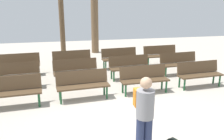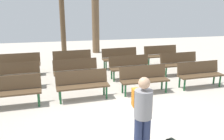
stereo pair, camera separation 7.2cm
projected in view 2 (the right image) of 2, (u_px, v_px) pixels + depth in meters
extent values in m
plane|color=#B2A899|center=(131.00, 117.00, 6.42)|extent=(24.00, 24.00, 0.00)
cube|color=#4C3823|center=(12.00, 93.00, 6.91)|extent=(1.63, 0.56, 0.05)
cube|color=#4C3823|center=(12.00, 83.00, 7.03)|extent=(1.60, 0.24, 0.40)
cylinder|color=#194C28|center=(39.00, 100.00, 7.01)|extent=(0.06, 0.06, 0.40)
cylinder|color=#194C28|center=(39.00, 96.00, 7.30)|extent=(0.06, 0.06, 0.40)
cube|color=#4C3823|center=(83.00, 86.00, 7.44)|extent=(1.63, 0.58, 0.05)
cube|color=#4C3823|center=(82.00, 77.00, 7.56)|extent=(1.60, 0.26, 0.40)
cylinder|color=#194C28|center=(60.00, 98.00, 7.17)|extent=(0.06, 0.06, 0.40)
cylinder|color=#194C28|center=(107.00, 93.00, 7.55)|extent=(0.06, 0.06, 0.40)
cylinder|color=#194C28|center=(60.00, 94.00, 7.47)|extent=(0.06, 0.06, 0.40)
cylinder|color=#194C28|center=(104.00, 89.00, 7.84)|extent=(0.06, 0.06, 0.40)
cube|color=#4C3823|center=(145.00, 80.00, 7.95)|extent=(1.62, 0.53, 0.05)
cube|color=#4C3823|center=(143.00, 72.00, 8.07)|extent=(1.60, 0.21, 0.40)
cylinder|color=#194C28|center=(125.00, 91.00, 7.70)|extent=(0.06, 0.06, 0.40)
cylinder|color=#194C28|center=(166.00, 87.00, 8.03)|extent=(0.06, 0.06, 0.40)
cylinder|color=#194C28|center=(123.00, 87.00, 8.00)|extent=(0.06, 0.06, 0.40)
cylinder|color=#194C28|center=(162.00, 84.00, 8.33)|extent=(0.06, 0.06, 0.40)
cube|color=#4C3823|center=(200.00, 75.00, 8.46)|extent=(1.63, 0.57, 0.05)
cube|color=#4C3823|center=(198.00, 67.00, 8.57)|extent=(1.60, 0.25, 0.40)
cylinder|color=#194C28|center=(185.00, 85.00, 8.20)|extent=(0.06, 0.06, 0.40)
cylinder|color=#194C28|center=(220.00, 81.00, 8.56)|extent=(0.06, 0.06, 0.40)
cylinder|color=#194C28|center=(180.00, 82.00, 8.49)|extent=(0.06, 0.06, 0.40)
cylinder|color=#194C28|center=(214.00, 78.00, 8.85)|extent=(0.06, 0.06, 0.40)
cube|color=#4C3823|center=(16.00, 77.00, 8.32)|extent=(1.63, 0.56, 0.05)
cube|color=#4C3823|center=(16.00, 68.00, 8.44)|extent=(1.60, 0.24, 0.40)
cylinder|color=#194C28|center=(38.00, 83.00, 8.42)|extent=(0.06, 0.06, 0.40)
cylinder|color=#194C28|center=(38.00, 80.00, 8.71)|extent=(0.06, 0.06, 0.40)
cube|color=#4C3823|center=(76.00, 72.00, 8.81)|extent=(1.63, 0.58, 0.05)
cube|color=#4C3823|center=(75.00, 64.00, 8.92)|extent=(1.60, 0.26, 0.40)
cylinder|color=#194C28|center=(57.00, 81.00, 8.54)|extent=(0.06, 0.06, 0.40)
cylinder|color=#194C28|center=(96.00, 78.00, 8.91)|extent=(0.06, 0.06, 0.40)
cylinder|color=#194C28|center=(56.00, 79.00, 8.84)|extent=(0.06, 0.06, 0.40)
cylinder|color=#194C28|center=(94.00, 75.00, 9.21)|extent=(0.06, 0.06, 0.40)
cube|color=#4C3823|center=(130.00, 68.00, 9.35)|extent=(1.63, 0.56, 0.05)
cube|color=#4C3823|center=(129.00, 61.00, 9.46)|extent=(1.60, 0.25, 0.40)
cylinder|color=#194C28|center=(114.00, 76.00, 9.08)|extent=(0.06, 0.06, 0.40)
cylinder|color=#194C28|center=(149.00, 73.00, 9.44)|extent=(0.06, 0.06, 0.40)
cylinder|color=#194C28|center=(112.00, 74.00, 9.38)|extent=(0.06, 0.06, 0.40)
cylinder|color=#194C28|center=(145.00, 71.00, 9.74)|extent=(0.06, 0.06, 0.40)
cube|color=#4C3823|center=(180.00, 64.00, 9.83)|extent=(1.63, 0.56, 0.05)
cube|color=#4C3823|center=(178.00, 57.00, 9.95)|extent=(1.60, 0.24, 0.40)
cylinder|color=#194C28|center=(166.00, 72.00, 9.57)|extent=(0.06, 0.06, 0.40)
cylinder|color=#194C28|center=(197.00, 70.00, 9.93)|extent=(0.06, 0.06, 0.40)
cylinder|color=#194C28|center=(162.00, 70.00, 9.87)|extent=(0.06, 0.06, 0.40)
cylinder|color=#194C28|center=(193.00, 68.00, 10.22)|extent=(0.06, 0.06, 0.40)
cube|color=#4C3823|center=(20.00, 65.00, 9.71)|extent=(1.62, 0.53, 0.05)
cube|color=#4C3823|center=(19.00, 58.00, 9.82)|extent=(1.60, 0.22, 0.40)
cylinder|color=#194C28|center=(1.00, 73.00, 9.46)|extent=(0.06, 0.06, 0.40)
cylinder|color=#194C28|center=(38.00, 71.00, 9.79)|extent=(0.06, 0.06, 0.40)
cylinder|color=#194C28|center=(2.00, 71.00, 9.76)|extent=(0.06, 0.06, 0.40)
cylinder|color=#194C28|center=(39.00, 69.00, 10.09)|extent=(0.06, 0.06, 0.40)
cube|color=#4C3823|center=(73.00, 62.00, 10.23)|extent=(1.62, 0.53, 0.05)
cube|color=#4C3823|center=(72.00, 55.00, 10.35)|extent=(1.60, 0.21, 0.40)
cylinder|color=#194C28|center=(56.00, 69.00, 9.98)|extent=(0.06, 0.06, 0.40)
cylinder|color=#194C28|center=(90.00, 67.00, 10.31)|extent=(0.06, 0.06, 0.40)
cylinder|color=#194C28|center=(56.00, 67.00, 10.28)|extent=(0.06, 0.06, 0.40)
cylinder|color=#194C28|center=(89.00, 65.00, 10.61)|extent=(0.06, 0.06, 0.40)
cube|color=#4C3823|center=(121.00, 59.00, 10.74)|extent=(1.63, 0.57, 0.05)
cube|color=#4C3823|center=(119.00, 52.00, 10.85)|extent=(1.60, 0.25, 0.40)
cylinder|color=#194C28|center=(106.00, 66.00, 10.47)|extent=(0.06, 0.06, 0.40)
cylinder|color=#194C28|center=(137.00, 64.00, 10.84)|extent=(0.06, 0.06, 0.40)
cylinder|color=#194C28|center=(104.00, 64.00, 10.77)|extent=(0.06, 0.06, 0.40)
cylinder|color=#194C28|center=(134.00, 62.00, 11.13)|extent=(0.06, 0.06, 0.40)
cube|color=#4C3823|center=(162.00, 56.00, 11.27)|extent=(1.62, 0.53, 0.05)
cube|color=#4C3823|center=(160.00, 50.00, 11.38)|extent=(1.60, 0.21, 0.40)
cylinder|color=#194C28|center=(149.00, 62.00, 11.02)|extent=(0.06, 0.06, 0.40)
cylinder|color=#194C28|center=(177.00, 61.00, 11.35)|extent=(0.06, 0.06, 0.40)
cylinder|color=#194C28|center=(146.00, 61.00, 11.32)|extent=(0.06, 0.06, 0.40)
cylinder|color=#194C28|center=(174.00, 59.00, 11.65)|extent=(0.06, 0.06, 0.40)
cylinder|color=brown|center=(63.00, 27.00, 11.78)|extent=(0.24, 0.24, 3.30)
cylinder|color=brown|center=(96.00, 22.00, 13.47)|extent=(0.40, 0.40, 3.47)
cylinder|color=navy|center=(146.00, 137.00, 4.76)|extent=(0.16, 0.16, 0.85)
cylinder|color=navy|center=(138.00, 138.00, 4.73)|extent=(0.16, 0.16, 0.85)
cylinder|color=gray|center=(143.00, 104.00, 4.54)|extent=(0.34, 0.34, 0.55)
sphere|color=tan|center=(144.00, 83.00, 4.42)|extent=(0.22, 0.22, 0.22)
cube|color=orange|center=(139.00, 97.00, 4.78)|extent=(0.28, 0.18, 0.36)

